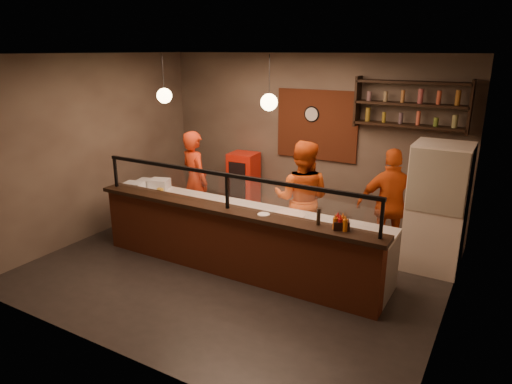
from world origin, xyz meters
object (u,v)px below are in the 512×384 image
Objects in this scene: cook_mid at (302,199)px; pizza_dough at (289,215)px; condiment_caddy at (341,225)px; red_cooler at (244,183)px; cook_right at (391,205)px; cook_left at (195,181)px; pepper_mill at (318,217)px; fridge at (437,208)px; wall_clock at (312,114)px.

cook_mid is 4.00× the size of pizza_dough.
condiment_caddy is at bearing 121.11° from cook_mid.
condiment_caddy is at bearing -43.52° from red_cooler.
cook_mid reaches higher than cook_right.
cook_mid is 1.58m from condiment_caddy.
pepper_mill is (2.93, -1.21, 0.24)m from cook_left.
red_cooler is at bearing 140.69° from condiment_caddy.
red_cooler reaches higher than condiment_caddy.
red_cooler is (-1.85, 1.24, -0.32)m from cook_mid.
fridge is at bearing -149.46° from cook_left.
red_cooler is 2.66× the size of pizza_dough.
fridge reaches higher than cook_right.
fridge is 2.12m from pepper_mill.
pizza_dough is (-1.89, -1.20, -0.08)m from fridge.
pepper_mill reaches higher than condiment_caddy.
wall_clock is at bearing 120.64° from condiment_caddy.
fridge is (2.50, -0.98, -1.12)m from wall_clock.
condiment_caddy is at bearing -176.95° from cook_left.
condiment_caddy is (-0.90, -1.72, 0.13)m from fridge.
pepper_mill reaches higher than red_cooler.
condiment_caddy is (0.99, -0.53, 0.21)m from pizza_dough.
pepper_mill is (-0.53, -1.72, 0.26)m from cook_right.
condiment_caddy is 0.32m from pepper_mill.
condiment_caddy reaches higher than pizza_dough.
pizza_dough is at bearing -48.24° from red_cooler.
wall_clock is at bearing 105.63° from pizza_dough.
cook_right is (3.46, 0.51, -0.03)m from cook_left.
cook_mid is at bearing 97.09° from pizza_dough.
wall_clock is 0.16× the size of cook_mid.
pepper_mill is (-1.21, -1.73, 0.19)m from fridge.
condiment_caddy is (3.24, -1.20, 0.18)m from cook_left.
fridge is 3.89m from red_cooler.
fridge is 1.95m from condiment_caddy.
cook_left is 3.91× the size of pizza_dough.
fridge reaches higher than pizza_dough.
cook_right reaches higher than condiment_caddy.
red_cooler is 3.80m from condiment_caddy.
cook_right reaches higher than pizza_dough.
cook_left is 9.31× the size of condiment_caddy.
wall_clock is 2.55m from pizza_dough.
cook_right reaches higher than pepper_mill.
fridge is (0.68, 0.01, 0.07)m from cook_right.
wall_clock is 2.39m from cook_right.
pizza_dough is at bearing -74.37° from wall_clock.
cook_left reaches higher than red_cooler.
fridge is at bearing 156.69° from cook_right.
fridge is 8.72× the size of pepper_mill.
cook_mid is at bearing -157.95° from cook_left.
pepper_mill is (0.76, -1.16, 0.22)m from cook_mid.
condiment_caddy is (1.60, -2.70, -0.98)m from wall_clock.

